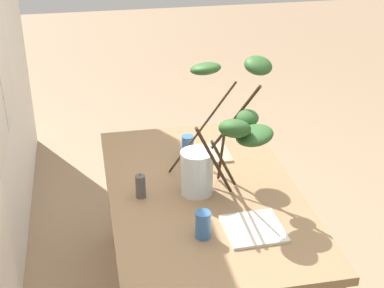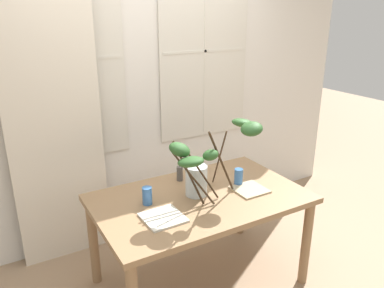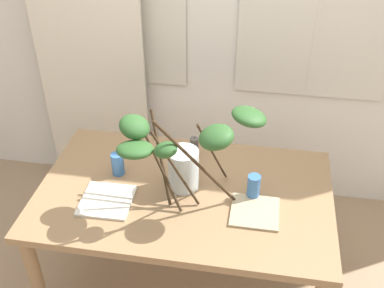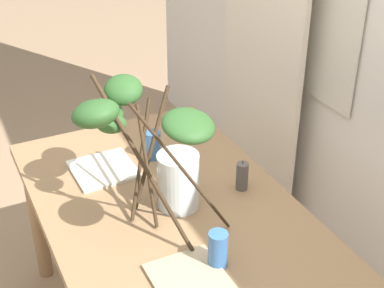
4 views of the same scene
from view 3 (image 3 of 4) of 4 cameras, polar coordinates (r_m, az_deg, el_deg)
name	(u,v)px [view 3 (image 3 of 4)]	position (r m, az deg, el deg)	size (l,w,h in m)	color
ground	(185,284)	(3.02, -0.80, -16.61)	(14.00, 14.00, 0.00)	#9E7F60
curtain_sheer_side	(87,37)	(3.19, -12.66, 12.62)	(0.74, 0.03, 2.39)	silver
dining_table	(184,204)	(2.53, -0.92, -7.29)	(1.54, 0.94, 0.76)	#93704C
vase_with_branches	(181,155)	(2.24, -1.40, -1.31)	(0.73, 0.56, 0.63)	silver
drinking_glass_blue_left	(118,164)	(2.58, -9.00, -2.40)	(0.07, 0.07, 0.13)	#386BAD
drinking_glass_blue_right	(254,187)	(2.41, 7.48, -5.17)	(0.07, 0.07, 0.13)	#386BAD
plate_square_left	(107,200)	(2.44, -10.30, -6.76)	(0.26, 0.26, 0.01)	silver
plate_square_right	(255,212)	(2.36, 7.63, -8.15)	(0.24, 0.24, 0.01)	tan
pillar_candle	(193,147)	(2.68, 0.16, -0.37)	(0.05, 0.05, 0.13)	#514C47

